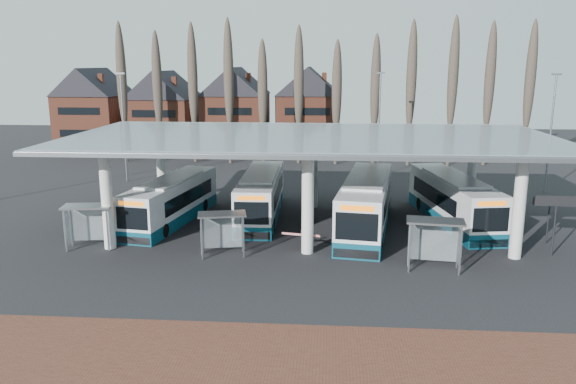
# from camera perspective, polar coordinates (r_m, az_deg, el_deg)

# --- Properties ---
(ground) EXTENTS (140.00, 140.00, 0.00)m
(ground) POSITION_cam_1_polar(r_m,az_deg,el_deg) (31.18, 1.78, -7.68)
(ground) COLOR black
(ground) RESTS_ON ground
(station_canopy) EXTENTS (32.00, 16.00, 6.34)m
(station_canopy) POSITION_cam_1_polar(r_m,az_deg,el_deg) (37.56, 2.37, 4.82)
(station_canopy) COLOR silver
(station_canopy) RESTS_ON ground
(poplar_row) EXTENTS (45.10, 1.10, 14.50)m
(poplar_row) POSITION_cam_1_polar(r_m,az_deg,el_deg) (62.21, 3.18, 10.88)
(poplar_row) COLOR #473D33
(poplar_row) RESTS_ON ground
(townhouse_row) EXTENTS (36.80, 10.30, 12.25)m
(townhouse_row) POSITION_cam_1_polar(r_m,az_deg,el_deg) (75.27, -8.90, 8.93)
(townhouse_row) COLOR brown
(townhouse_row) RESTS_ON ground
(lamp_post_a) EXTENTS (0.80, 0.16, 10.17)m
(lamp_post_a) POSITION_cam_1_polar(r_m,az_deg,el_deg) (54.93, -16.36, 6.51)
(lamp_post_a) COLOR slate
(lamp_post_a) RESTS_ON ground
(lamp_post_b) EXTENTS (0.80, 0.16, 10.17)m
(lamp_post_b) POSITION_cam_1_polar(r_m,az_deg,el_deg) (55.66, 9.23, 6.94)
(lamp_post_b) COLOR slate
(lamp_post_b) RESTS_ON ground
(lamp_post_c) EXTENTS (0.80, 0.16, 10.17)m
(lamp_post_c) POSITION_cam_1_polar(r_m,az_deg,el_deg) (52.94, 25.14, 5.60)
(lamp_post_c) COLOR slate
(lamp_post_c) RESTS_ON ground
(bus_0) EXTENTS (4.20, 11.53, 3.14)m
(bus_0) POSITION_cam_1_polar(r_m,az_deg,el_deg) (40.51, -11.68, -0.90)
(bus_0) COLOR silver
(bus_0) RESTS_ON ground
(bus_1) EXTENTS (2.73, 11.81, 3.27)m
(bus_1) POSITION_cam_1_polar(r_m,az_deg,el_deg) (41.02, -2.75, -0.38)
(bus_1) COLOR silver
(bus_1) RESTS_ON ground
(bus_2) EXTENTS (4.61, 13.19, 3.59)m
(bus_2) POSITION_cam_1_polar(r_m,az_deg,el_deg) (38.23, 7.95, -1.24)
(bus_2) COLOR silver
(bus_2) RESTS_ON ground
(bus_3) EXTENTS (4.51, 12.23, 3.33)m
(bus_3) POSITION_cam_1_polar(r_m,az_deg,el_deg) (41.14, 16.37, -0.82)
(bus_3) COLOR silver
(bus_3) RESTS_ON ground
(shelter_0) EXTENTS (3.06, 1.85, 2.68)m
(shelter_0) POSITION_cam_1_polar(r_m,az_deg,el_deg) (35.97, -19.58, -2.37)
(shelter_0) COLOR gray
(shelter_0) RESTS_ON ground
(shelter_1) EXTENTS (2.98, 1.92, 2.55)m
(shelter_1) POSITION_cam_1_polar(r_m,az_deg,el_deg) (32.81, -6.71, -3.29)
(shelter_1) COLOR gray
(shelter_1) RESTS_ON ground
(shelter_2) EXTENTS (3.20, 1.88, 2.82)m
(shelter_2) POSITION_cam_1_polar(r_m,az_deg,el_deg) (31.31, 14.68, -4.06)
(shelter_2) COLOR gray
(shelter_2) RESTS_ON ground
(info_sign_0) EXTENTS (2.42, 0.36, 3.60)m
(info_sign_0) POSITION_cam_1_polar(r_m,az_deg,el_deg) (35.63, 25.63, -1.26)
(info_sign_0) COLOR black
(info_sign_0) RESTS_ON ground
(info_sign_1) EXTENTS (1.96, 0.49, 2.95)m
(info_sign_1) POSITION_cam_1_polar(r_m,az_deg,el_deg) (38.04, 25.06, -1.22)
(info_sign_1) COLOR black
(info_sign_1) RESTS_ON ground
(barrier) EXTENTS (2.31, 0.84, 1.17)m
(barrier) POSITION_cam_1_polar(r_m,az_deg,el_deg) (33.72, 1.33, -4.45)
(barrier) COLOR black
(barrier) RESTS_ON ground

